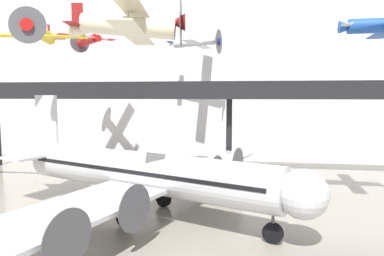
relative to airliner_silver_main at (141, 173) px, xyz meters
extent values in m
cube|color=white|center=(6.08, 24.72, 8.71)|extent=(140.00, 3.00, 24.07)
cube|color=black|center=(6.08, 14.64, 5.88)|extent=(110.00, 3.20, 0.90)
cube|color=black|center=(6.08, 13.10, 6.88)|extent=(110.00, 0.12, 1.10)
cylinder|color=black|center=(6.08, 15.60, 1.05)|extent=(0.70, 0.70, 8.76)
cylinder|color=silver|center=(0.10, -0.04, 0.07)|extent=(21.47, 10.78, 3.06)
sphere|color=silver|center=(11.22, -4.37, 0.07)|extent=(3.00, 3.00, 3.00)
cone|color=silver|center=(-11.16, 4.35, 0.30)|extent=(4.73, 4.07, 2.82)
cube|color=black|center=(0.10, -0.04, 0.37)|extent=(20.07, 10.29, 0.28)
cube|color=silver|center=(3.90, 7.62, -0.62)|extent=(9.81, 14.86, 0.28)
cube|color=silver|center=(-2.28, -8.25, -0.62)|extent=(9.81, 14.86, 0.28)
cylinder|color=silver|center=(4.21, 4.20, -0.57)|extent=(2.90, 2.29, 1.47)
cylinder|color=#4C4C51|center=(5.51, 3.70, -0.57)|extent=(1.07, 2.62, 2.79)
cylinder|color=silver|center=(5.93, 8.63, -0.57)|extent=(2.90, 2.29, 1.47)
cylinder|color=#4C4C51|center=(7.23, 8.12, -0.57)|extent=(1.07, 2.62, 2.79)
cylinder|color=silver|center=(0.25, -5.94, -0.57)|extent=(2.90, 2.29, 1.47)
cylinder|color=#4C4C51|center=(1.56, -6.45, -0.57)|extent=(1.07, 2.62, 2.79)
cylinder|color=silver|center=(-1.47, -10.37, -0.57)|extent=(2.90, 2.29, 1.47)
cylinder|color=#4C4C51|center=(-0.17, -10.87, -0.57)|extent=(1.07, 2.62, 2.79)
cube|color=silver|center=(-10.02, 3.90, 3.74)|extent=(2.68, 1.20, 4.29)
cube|color=silver|center=(-9.74, 3.79, 0.68)|extent=(5.49, 8.43, 0.20)
cylinder|color=#4C4C51|center=(9.57, -3.73, -2.07)|extent=(0.20, 0.20, 1.21)
cylinder|color=black|center=(9.57, -3.73, -2.68)|extent=(1.35, 0.83, 1.30)
cylinder|color=#4C4C51|center=(1.23, 2.15, -2.07)|extent=(0.20, 0.20, 1.21)
cylinder|color=black|center=(1.23, 2.15, -2.68)|extent=(1.35, 0.83, 1.30)
cylinder|color=#4C4C51|center=(-0.55, -2.41, -2.07)|extent=(0.20, 0.20, 1.21)
cylinder|color=black|center=(-0.55, -2.41, -2.68)|extent=(1.35, 0.83, 1.30)
cylinder|color=beige|center=(0.20, -2.95, 10.34)|extent=(6.25, 2.05, 1.74)
cone|color=maroon|center=(3.35, -2.53, 10.59)|extent=(1.14, 1.25, 1.13)
cylinder|color=#4C4C51|center=(3.57, -2.51, 10.61)|extent=(0.46, 3.24, 3.27)
cone|color=beige|center=(-2.74, -3.33, 10.10)|extent=(1.83, 1.28, 1.19)
cube|color=beige|center=(0.56, -2.90, 11.34)|extent=(2.66, 9.28, 0.10)
cube|color=beige|center=(0.56, -2.90, 9.83)|extent=(2.66, 9.28, 0.10)
cube|color=maroon|center=(-3.10, -3.38, 11.09)|extent=(0.74, 0.16, 1.51)
cube|color=maroon|center=(-3.10, -3.38, 10.34)|extent=(1.16, 3.34, 0.06)
cylinder|color=silver|center=(1.62, 18.53, 12.57)|extent=(5.69, 2.20, 1.39)
cone|color=navy|center=(4.46, 17.97, 12.44)|extent=(1.10, 1.19, 1.03)
cylinder|color=#4C4C51|center=(4.66, 17.93, 12.43)|extent=(0.61, 2.93, 2.98)
cone|color=silver|center=(-1.02, 19.05, 12.69)|extent=(1.68, 1.25, 1.04)
cube|color=silver|center=(1.95, 18.47, 12.22)|extent=(2.94, 8.46, 0.10)
cube|color=navy|center=(-1.36, 19.12, 13.26)|extent=(0.67, 0.19, 1.37)
cube|color=navy|center=(-1.36, 19.12, 12.57)|extent=(1.24, 3.05, 0.06)
cylinder|color=slate|center=(1.62, 18.53, 14.83)|extent=(0.04, 0.04, 3.38)
cylinder|color=yellow|center=(-9.13, 1.96, 11.01)|extent=(2.40, 5.21, 1.22)
cone|color=red|center=(-8.41, -0.61, 11.10)|extent=(1.14, 1.07, 0.95)
cylinder|color=#4C4C51|center=(-8.36, -0.78, 11.11)|extent=(2.65, 0.78, 2.74)
cone|color=yellow|center=(-9.80, 4.35, 10.93)|extent=(1.24, 1.58, 0.94)
cube|color=yellow|center=(-9.05, 1.66, 10.70)|extent=(7.73, 3.27, 0.10)
cube|color=red|center=(-9.89, 4.64, 11.65)|extent=(0.23, 0.61, 1.26)
cube|color=red|center=(-9.89, 4.64, 11.01)|extent=(2.80, 1.34, 0.06)
cylinder|color=red|center=(-10.77, 14.62, 12.36)|extent=(4.08, 3.80, 1.10)
cone|color=silver|center=(-12.57, 16.23, 12.44)|extent=(1.14, 1.15, 0.86)
cylinder|color=#4C4C51|center=(-12.69, 16.35, 12.44)|extent=(1.69, 1.87, 2.48)
cone|color=red|center=(-9.11, 13.12, 12.29)|extent=(1.48, 1.44, 0.85)
cube|color=red|center=(-10.98, 14.81, 12.82)|extent=(5.49, 5.92, 0.10)
cube|color=silver|center=(-8.90, 12.93, 12.94)|extent=(0.46, 0.42, 1.14)
cube|color=silver|center=(-8.90, 12.93, 12.36)|extent=(2.07, 2.22, 0.06)
cylinder|color=slate|center=(-10.77, 14.62, 14.68)|extent=(0.04, 0.04, 3.68)
cone|color=#1E4CAD|center=(15.50, 3.15, 11.05)|extent=(1.50, 1.04, 0.95)
cube|color=white|center=(15.17, 3.17, 11.73)|extent=(0.65, 0.10, 1.33)
cube|color=white|center=(15.17, 3.17, 11.06)|extent=(0.84, 2.92, 0.06)
camera|label=1|loc=(7.55, -24.83, 5.92)|focal=32.00mm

